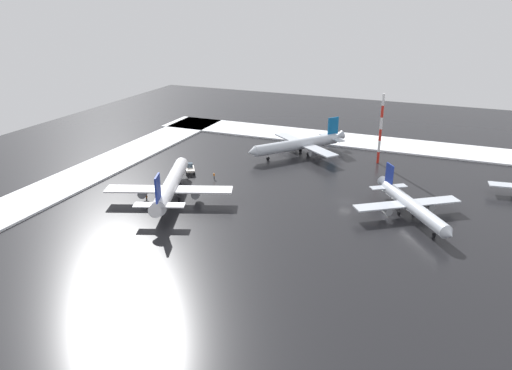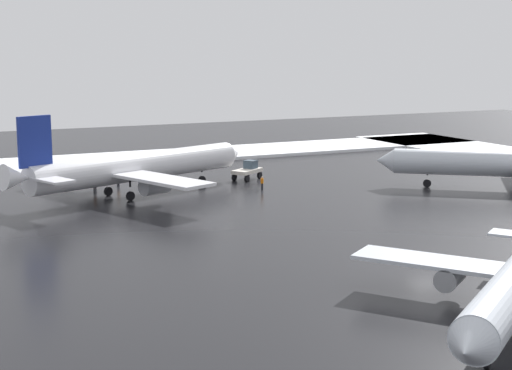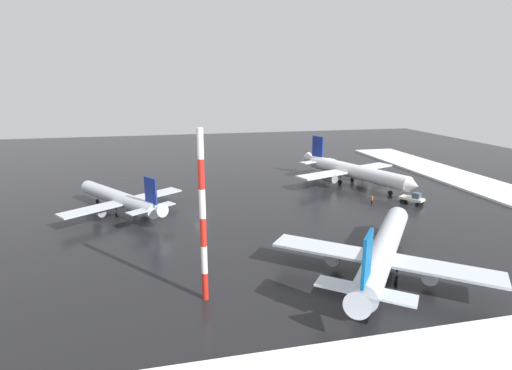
{
  "view_description": "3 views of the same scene",
  "coord_description": "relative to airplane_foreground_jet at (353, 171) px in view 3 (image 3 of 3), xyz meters",
  "views": [
    {
      "loc": [
        -21.23,
        105.23,
        44.49
      ],
      "look_at": [
        18.73,
        8.38,
        4.23
      ],
      "focal_mm": 35.0,
      "sensor_mm": 36.0,
      "label": 1
    },
    {
      "loc": [
        -51.26,
        40.25,
        17.39
      ],
      "look_at": [
        14.08,
        8.97,
        4.67
      ],
      "focal_mm": 55.0,
      "sensor_mm": 36.0,
      "label": 2
    },
    {
      "loc": [
        -5.38,
        -72.15,
        24.07
      ],
      "look_at": [
        13.13,
        10.81,
        2.1
      ],
      "focal_mm": 28.0,
      "sensor_mm": 36.0,
      "label": 3
    }
  ],
  "objects": [
    {
      "name": "ground_crew_near_tug",
      "position": [
        7.15,
        -0.17,
        -2.44
      ],
      "size": [
        0.36,
        0.36,
        1.71
      ],
      "rotation": [
        0.0,
        0.0,
        2.22
      ],
      "color": "black",
      "rests_on": "ground_plane"
    },
    {
      "name": "ground_crew_beside_wing",
      "position": [
        -3.2,
        -15.5,
        -2.44
      ],
      "size": [
        0.36,
        0.36,
        1.71
      ],
      "rotation": [
        0.0,
        0.0,
        3.8
      ],
      "color": "black",
      "rests_on": "ground_plane"
    },
    {
      "name": "pushback_tug",
      "position": [
        4.87,
        -17.35,
        -2.13
      ],
      "size": [
        4.35,
        5.06,
        2.5
      ],
      "rotation": [
        0.0,
        0.0,
        5.29
      ],
      "color": "silver",
      "rests_on": "ground_plane"
    },
    {
      "name": "ground_plane",
      "position": [
        -37.7,
        -13.86,
        -3.41
      ],
      "size": [
        240.0,
        240.0,
        0.0
      ],
      "primitive_type": "plane",
      "color": "black"
    },
    {
      "name": "airplane_parked_starboard",
      "position": [
        -52.48,
        -10.11,
        -0.59
      ],
      "size": [
        21.38,
        24.82,
        8.55
      ],
      "rotation": [
        0.0,
        0.0,
        2.19
      ],
      "color": "silver",
      "rests_on": "ground_plane"
    },
    {
      "name": "antenna_mast",
      "position": [
        -39.8,
        -44.77,
        6.36
      ],
      "size": [
        0.7,
        0.7,
        19.55
      ],
      "color": "red",
      "rests_on": "ground_plane"
    },
    {
      "name": "ground_crew_by_nose_gear",
      "position": [
        4.43,
        3.52,
        -2.44
      ],
      "size": [
        0.36,
        0.36,
        1.71
      ],
      "rotation": [
        0.0,
        0.0,
        2.89
      ],
      "color": "black",
      "rests_on": "ground_plane"
    },
    {
      "name": "airplane_foreground_jet",
      "position": [
        0.0,
        0.0,
        0.0
      ],
      "size": [
        28.3,
        33.46,
        10.33
      ],
      "rotation": [
        0.0,
        0.0,
        5.08
      ],
      "color": "white",
      "rests_on": "ground_plane"
    },
    {
      "name": "snow_bank_right",
      "position": [
        29.3,
        -13.86,
        -3.16
      ],
      "size": [
        14.0,
        116.0,
        0.51
      ],
      "primitive_type": "cube",
      "color": "white",
      "rests_on": "ground_plane"
    },
    {
      "name": "airplane_far_rear",
      "position": [
        -16.95,
        -43.49,
        -0.16
      ],
      "size": [
        24.93,
        27.76,
        9.86
      ],
      "rotation": [
        0.0,
        0.0,
        0.9
      ],
      "color": "silver",
      "rests_on": "ground_plane"
    }
  ]
}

